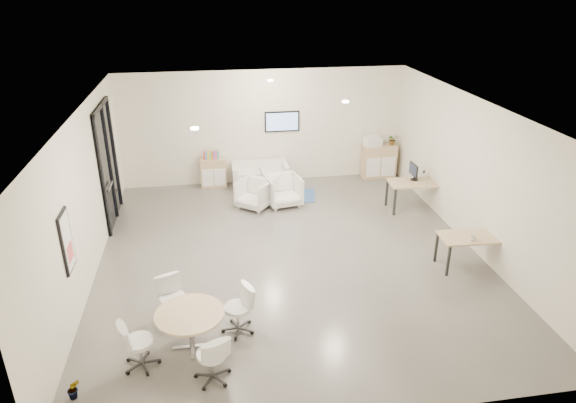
# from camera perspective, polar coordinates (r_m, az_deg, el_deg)

# --- Properties ---
(room_shell) EXTENTS (9.60, 10.60, 4.80)m
(room_shell) POSITION_cam_1_polar(r_m,az_deg,el_deg) (10.36, 0.31, 1.63)
(room_shell) COLOR #585651
(room_shell) RESTS_ON ground
(glass_door) EXTENTS (0.09, 1.90, 2.85)m
(glass_door) POSITION_cam_1_polar(r_m,az_deg,el_deg) (12.84, -19.39, 4.24)
(glass_door) COLOR black
(glass_door) RESTS_ON room_shell
(artwork) EXTENTS (0.05, 0.54, 1.04)m
(artwork) POSITION_cam_1_polar(r_m,az_deg,el_deg) (9.12, -23.37, -4.12)
(artwork) COLOR black
(artwork) RESTS_ON room_shell
(wall_tv) EXTENTS (0.98, 0.06, 0.58)m
(wall_tv) POSITION_cam_1_polar(r_m,az_deg,el_deg) (14.57, -0.67, 8.88)
(wall_tv) COLOR black
(wall_tv) RESTS_ON room_shell
(ceiling_spots) EXTENTS (3.14, 4.14, 0.03)m
(ceiling_spots) POSITION_cam_1_polar(r_m,az_deg,el_deg) (10.64, -1.51, 11.16)
(ceiling_spots) COLOR #FFEAC6
(ceiling_spots) RESTS_ON room_shell
(sideboard_left) EXTENTS (0.72, 0.38, 0.81)m
(sideboard_left) POSITION_cam_1_polar(r_m,az_deg,el_deg) (14.66, -8.28, 3.20)
(sideboard_left) COLOR tan
(sideboard_left) RESTS_ON room_shell
(sideboard_right) EXTENTS (0.97, 0.47, 0.97)m
(sideboard_right) POSITION_cam_1_polar(r_m,az_deg,el_deg) (15.40, 10.03, 4.42)
(sideboard_right) COLOR tan
(sideboard_right) RESTS_ON room_shell
(books) EXTENTS (0.42, 0.14, 0.22)m
(books) POSITION_cam_1_polar(r_m,az_deg,el_deg) (14.49, -8.55, 5.11)
(books) COLOR red
(books) RESTS_ON sideboard_left
(printer) EXTENTS (0.50, 0.43, 0.32)m
(printer) POSITION_cam_1_polar(r_m,az_deg,el_deg) (15.14, 9.40, 6.66)
(printer) COLOR white
(printer) RESTS_ON sideboard_right
(loveseat) EXTENTS (1.58, 0.81, 0.59)m
(loveseat) POSITION_cam_1_polar(r_m,az_deg,el_deg) (14.59, -3.11, 2.95)
(loveseat) COLOR silver
(loveseat) RESTS_ON room_shell
(blue_rug) EXTENTS (1.60, 1.23, 0.01)m
(blue_rug) POSITION_cam_1_polar(r_m,az_deg,el_deg) (14.02, 0.05, 0.72)
(blue_rug) COLOR #2E468E
(blue_rug) RESTS_ON room_shell
(armchair_left) EXTENTS (1.07, 1.06, 0.81)m
(armchair_left) POSITION_cam_1_polar(r_m,az_deg,el_deg) (13.19, -3.76, 0.99)
(armchair_left) COLOR silver
(armchair_left) RESTS_ON room_shell
(armchair_right) EXTENTS (0.96, 0.92, 0.86)m
(armchair_right) POSITION_cam_1_polar(r_m,az_deg,el_deg) (13.30, -0.50, 1.37)
(armchair_right) COLOR silver
(armchair_right) RESTS_ON room_shell
(desk_rear) EXTENTS (1.45, 0.80, 0.73)m
(desk_rear) POSITION_cam_1_polar(r_m,az_deg,el_deg) (13.39, 14.06, 1.82)
(desk_rear) COLOR tan
(desk_rear) RESTS_ON room_shell
(desk_front) EXTENTS (1.36, 0.75, 0.69)m
(desk_front) POSITION_cam_1_polar(r_m,az_deg,el_deg) (11.06, 19.81, -3.97)
(desk_front) COLOR tan
(desk_front) RESTS_ON room_shell
(monitor) EXTENTS (0.20, 0.50, 0.44)m
(monitor) POSITION_cam_1_polar(r_m,az_deg,el_deg) (13.39, 13.79, 3.29)
(monitor) COLOR black
(monitor) RESTS_ON desk_rear
(round_table) EXTENTS (1.10, 1.10, 0.67)m
(round_table) POSITION_cam_1_polar(r_m,az_deg,el_deg) (8.42, -10.84, -12.55)
(round_table) COLOR tan
(round_table) RESTS_ON room_shell
(meeting_chairs) EXTENTS (2.28, 2.28, 0.82)m
(meeting_chairs) POSITION_cam_1_polar(r_m,az_deg,el_deg) (8.52, -10.75, -13.48)
(meeting_chairs) COLOR white
(meeting_chairs) RESTS_ON room_shell
(plant_cabinet) EXTENTS (0.34, 0.37, 0.25)m
(plant_cabinet) POSITION_cam_1_polar(r_m,az_deg,el_deg) (15.37, 11.53, 6.66)
(plant_cabinet) COLOR #3F7F3F
(plant_cabinet) RESTS_ON sideboard_right
(plant_floor) EXTENTS (0.22, 0.35, 0.15)m
(plant_floor) POSITION_cam_1_polar(r_m,az_deg,el_deg) (8.35, -22.63, -19.13)
(plant_floor) COLOR #3F7F3F
(plant_floor) RESTS_ON room_shell
(cup) EXTENTS (0.14, 0.12, 0.11)m
(cup) POSITION_cam_1_polar(r_m,az_deg,el_deg) (10.81, 19.89, -3.88)
(cup) COLOR white
(cup) RESTS_ON desk_front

